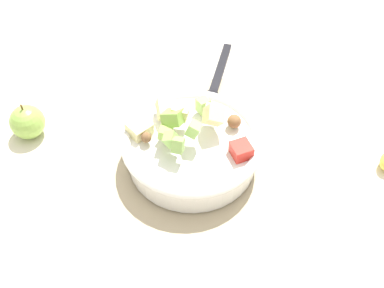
# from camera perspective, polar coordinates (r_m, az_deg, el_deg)

# --- Properties ---
(ground_plane) EXTENTS (2.40, 2.40, 0.00)m
(ground_plane) POSITION_cam_1_polar(r_m,az_deg,el_deg) (0.86, 0.78, -3.11)
(ground_plane) COLOR silver
(placemat) EXTENTS (0.50, 0.35, 0.01)m
(placemat) POSITION_cam_1_polar(r_m,az_deg,el_deg) (0.86, 0.78, -2.98)
(placemat) COLOR tan
(placemat) RESTS_ON ground_plane
(salad_bowl) EXTENTS (0.26, 0.26, 0.12)m
(salad_bowl) POSITION_cam_1_polar(r_m,az_deg,el_deg) (0.84, -0.04, -0.25)
(salad_bowl) COLOR white
(salad_bowl) RESTS_ON placemat
(serving_spoon) EXTENTS (0.22, 0.09, 0.01)m
(serving_spoon) POSITION_cam_1_polar(r_m,az_deg,el_deg) (1.01, 2.87, 7.31)
(serving_spoon) COLOR black
(serving_spoon) RESTS_ON placemat
(whole_apple) EXTENTS (0.07, 0.07, 0.08)m
(whole_apple) POSITION_cam_1_polar(r_m,az_deg,el_deg) (0.95, -19.64, 2.58)
(whole_apple) COLOR #8CB74C
(whole_apple) RESTS_ON ground_plane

